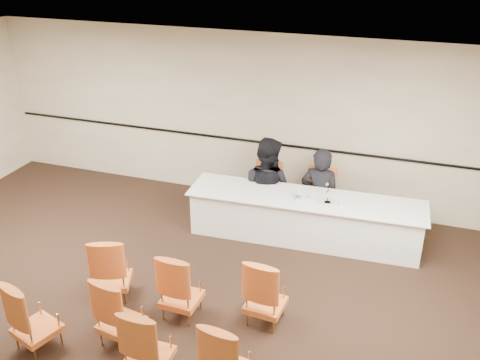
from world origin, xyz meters
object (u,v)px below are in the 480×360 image
drinking_glass (311,196)px  panel_table (304,218)px  panelist_main (319,199)px  microphone (328,195)px  aud_chair_back_mid (148,341)px  aud_chair_front_right (266,290)px  aud_chair_front_left (111,266)px  aud_chair_back_left (34,314)px  panelist_second (266,191)px  coffee_cup (341,203)px  aud_chair_extra (120,309)px  aud_chair_back_right (227,355)px  water_bottle (299,193)px  panelist_second_chair (266,191)px  panelist_main_chair (319,198)px  aud_chair_front_mid (181,284)px

drinking_glass → panel_table: bearing=167.8°
panelist_main → microphone: (0.23, -0.62, 0.42)m
aud_chair_back_mid → aud_chair_front_right: bearing=53.7°
aud_chair_front_left → aud_chair_front_right: 2.09m
microphone → aud_chair_back_left: bearing=-148.4°
panelist_second → coffee_cup: (1.35, -0.62, 0.32)m
aud_chair_back_mid → aud_chair_back_left: bearing=-178.3°
aud_chair_extra → aud_chair_back_right: bearing=-2.2°
panel_table → panelist_second: bearing=143.9°
drinking_glass → aud_chair_back_mid: size_ratio=0.11×
water_bottle → drinking_glass: water_bottle is taller
aud_chair_back_mid → aud_chair_extra: size_ratio=1.00×
panelist_second_chair → aud_chair_back_mid: 3.91m
drinking_glass → panelist_second_chair: bearing=148.5°
panelist_main_chair → aud_chair_back_mid: (-1.11, -3.94, 0.00)m
aud_chair_back_mid → aud_chair_extra: same height
microphone → panelist_second_chair: bearing=134.5°
drinking_glass → aud_chair_back_right: size_ratio=0.11×
panelist_main → water_bottle: panelist_main is taller
microphone → aud_chair_extra: bearing=-141.4°
panelist_main_chair → aud_chair_front_left: size_ratio=1.00×
panelist_second → coffee_cup: 1.52m
panelist_main → drinking_glass: (-0.03, -0.58, 0.33)m
drinking_glass → aud_chair_back_mid: aud_chair_back_mid is taller
coffee_cup → aud_chair_front_right: size_ratio=0.13×
aud_chair_front_right → panel_table: bearing=94.3°
aud_chair_front_right → aud_chair_front_mid: bearing=-162.7°
aud_chair_extra → aud_chair_front_right: bearing=40.0°
panelist_second → aud_chair_back_left: 4.27m
microphone → panel_table: bearing=151.4°
microphone → drinking_glass: 0.28m
panel_table → aud_chair_back_mid: 3.52m
aud_chair_front_left → aud_chair_back_mid: bearing=-64.9°
aud_chair_front_mid → aud_chair_back_left: bearing=-140.1°
coffee_cup → aud_chair_front_mid: aud_chair_front_mid is taller
microphone → water_bottle: (-0.45, -0.05, -0.02)m
microphone → aud_chair_extra: 3.53m
panelist_main_chair → drinking_glass: panelist_main_chair is taller
coffee_cup → aud_chair_back_mid: size_ratio=0.13×
aud_chair_front_left → aud_chair_back_left: 1.18m
aud_chair_front_right → aud_chair_back_left: 2.76m
panel_table → water_bottle: water_bottle is taller
panelist_main → panelist_second_chair: bearing=5.8°
panelist_main_chair → panelist_second: bearing=-180.0°
drinking_glass → aud_chair_back_mid: bearing=-107.7°
aud_chair_front_right → aud_chair_back_right: same height
coffee_cup → aud_chair_front_left: size_ratio=0.13×
panelist_main → panelist_second: 0.91m
panelist_main_chair → microphone: bearing=-72.3°
aud_chair_front_right → water_bottle: bearing=96.8°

